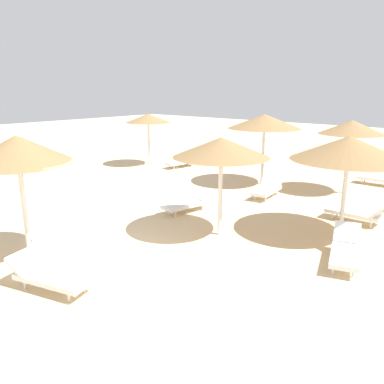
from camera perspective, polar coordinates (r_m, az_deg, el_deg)
The scene contains 15 objects.
ground_plane at distance 9.81m, azimuth -11.59°, elevation -10.31°, with size 80.00×80.00×0.00m, color beige.
parasol_0 at distance 11.47m, azimuth 22.25°, elevation 6.02°, with size 3.17×3.17×2.91m.
parasol_1 at distance 10.76m, azimuth 4.34°, elevation 6.57°, with size 2.72×2.72×2.86m.
parasol_2 at distance 9.89m, azimuth -24.46°, elevation 5.70°, with size 2.56×2.56×3.12m.
parasol_3 at distance 17.11m, azimuth 10.70°, elevation 10.23°, with size 3.15×3.15×3.09m.
parasol_4 at distance 21.37m, azimuth -6.52°, elevation 10.78°, with size 2.46×2.46×2.83m.
parasol_5 at distance 16.62m, azimuth 22.63°, elevation 8.73°, with size 2.56×2.56×2.95m.
lounger_0 at distance 13.36m, azimuth 23.44°, elevation -2.89°, with size 1.90×0.67×0.72m.
lounger_1 at distance 13.38m, azimuth -0.53°, elevation -1.59°, with size 0.96×1.99×0.66m.
lounger_2 at distance 8.90m, azimuth -20.57°, elevation -11.53°, with size 2.00×1.13×0.69m.
lounger_3 at distance 15.49m, azimuth 11.20°, elevation 0.49°, with size 0.86×1.92×0.79m.
lounger_4 at distance 20.99m, azimuth -1.41°, elevation 4.55°, with size 0.98×2.00×0.63m.
lounger_5 at distance 18.91m, azimuth 26.27°, elevation 1.84°, with size 1.86×0.69×0.81m.
lounger_6 at distance 10.24m, azimuth 21.77°, elevation -8.03°, with size 1.16×1.95×0.81m.
bench_0 at distance 22.35m, azimuth -0.42°, elevation 5.30°, with size 0.61×1.54×0.49m.
Camera 1 is at (7.09, -5.36, 4.16)m, focal length 35.96 mm.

